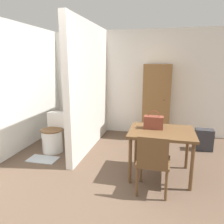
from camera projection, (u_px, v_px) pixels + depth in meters
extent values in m
cube|color=white|center=(131.00, 83.00, 5.40)|extent=(4.89, 0.12, 2.50)
cube|color=white|center=(12.00, 89.00, 4.15)|extent=(0.12, 4.46, 2.50)
cube|color=white|center=(90.00, 87.00, 4.42)|extent=(0.12, 2.26, 2.50)
cube|color=brown|center=(162.00, 132.00, 3.31)|extent=(0.97, 0.79, 0.04)
cylinder|color=brown|center=(130.00, 161.00, 3.18)|extent=(0.05, 0.05, 0.70)
cylinder|color=brown|center=(192.00, 167.00, 2.98)|extent=(0.05, 0.05, 0.70)
cylinder|color=brown|center=(136.00, 144.00, 3.81)|extent=(0.05, 0.05, 0.70)
cylinder|color=brown|center=(187.00, 149.00, 3.62)|extent=(0.05, 0.05, 0.70)
cube|color=brown|center=(153.00, 161.00, 2.96)|extent=(0.45, 0.45, 0.04)
cube|color=brown|center=(153.00, 153.00, 2.72)|extent=(0.39, 0.05, 0.39)
cylinder|color=brown|center=(141.00, 169.00, 3.24)|extent=(0.04, 0.04, 0.42)
cylinder|color=brown|center=(167.00, 172.00, 3.14)|extent=(0.04, 0.04, 0.42)
cylinder|color=brown|center=(137.00, 182.00, 2.88)|extent=(0.04, 0.04, 0.42)
cylinder|color=brown|center=(166.00, 186.00, 2.79)|extent=(0.04, 0.04, 0.42)
cylinder|color=white|center=(52.00, 141.00, 4.34)|extent=(0.40, 0.40, 0.43)
cylinder|color=brown|center=(52.00, 130.00, 4.29)|extent=(0.42, 0.42, 0.02)
cube|color=white|center=(58.00, 120.00, 4.52)|extent=(0.38, 0.18, 0.31)
cube|color=brown|center=(154.00, 122.00, 3.39)|extent=(0.29, 0.15, 0.20)
torus|color=brown|center=(154.00, 116.00, 3.37)|extent=(0.17, 0.01, 0.17)
cube|color=brown|center=(156.00, 102.00, 5.05)|extent=(0.61, 0.46, 1.71)
sphere|color=black|center=(164.00, 100.00, 4.76)|extent=(0.02, 0.02, 0.02)
cube|color=#B2BCC6|center=(43.00, 159.00, 4.02)|extent=(0.54, 0.32, 0.01)
cube|color=#2D2D33|center=(204.00, 140.00, 4.42)|extent=(0.35, 0.21, 0.44)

